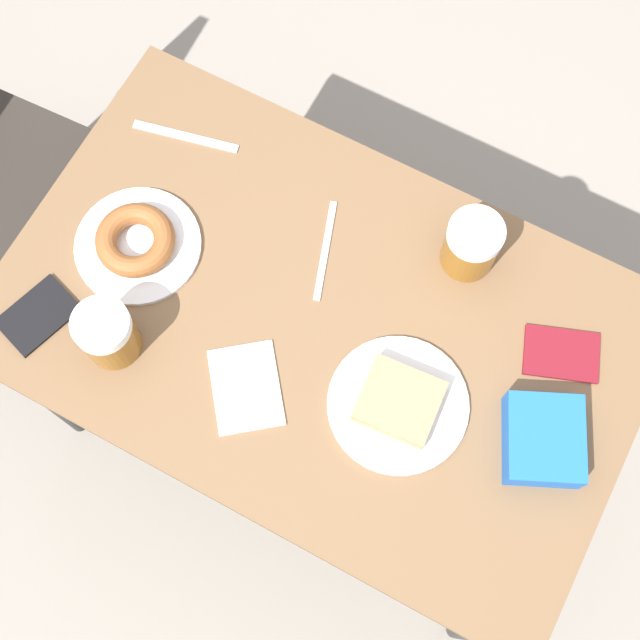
{
  "coord_description": "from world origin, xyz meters",
  "views": [
    {
      "loc": [
        -0.42,
        -0.22,
        2.15
      ],
      "look_at": [
        0.0,
        0.0,
        0.73
      ],
      "focal_mm": 50.0,
      "sensor_mm": 36.0,
      "label": 1
    }
  ],
  "objects_px": {
    "beer_mug_left": "(472,244)",
    "passport_near_edge": "(38,315)",
    "knife": "(186,137)",
    "napkin_folded": "(246,387)",
    "passport_far_edge": "(561,354)",
    "plate_with_donut": "(136,242)",
    "beer_mug_center": "(108,334)",
    "fork": "(325,250)",
    "plate_with_cake": "(398,403)",
    "blue_pouch": "(543,440)"
  },
  "relations": [
    {
      "from": "plate_with_cake",
      "to": "plate_with_donut",
      "type": "bearing_deg",
      "value": 85.58
    },
    {
      "from": "plate_with_cake",
      "to": "beer_mug_left",
      "type": "bearing_deg",
      "value": 2.31
    },
    {
      "from": "plate_with_donut",
      "to": "beer_mug_left",
      "type": "height_order",
      "value": "beer_mug_left"
    },
    {
      "from": "plate_with_cake",
      "to": "plate_with_donut",
      "type": "height_order",
      "value": "plate_with_donut"
    },
    {
      "from": "knife",
      "to": "passport_near_edge",
      "type": "bearing_deg",
      "value": 173.86
    },
    {
      "from": "passport_near_edge",
      "to": "passport_far_edge",
      "type": "distance_m",
      "value": 0.89
    },
    {
      "from": "beer_mug_center",
      "to": "napkin_folded",
      "type": "bearing_deg",
      "value": -80.8
    },
    {
      "from": "beer_mug_center",
      "to": "napkin_folded",
      "type": "distance_m",
      "value": 0.24
    },
    {
      "from": "beer_mug_center",
      "to": "passport_near_edge",
      "type": "bearing_deg",
      "value": 97.7
    },
    {
      "from": "beer_mug_left",
      "to": "fork",
      "type": "relative_size",
      "value": 0.63
    },
    {
      "from": "passport_far_edge",
      "to": "blue_pouch",
      "type": "distance_m",
      "value": 0.16
    },
    {
      "from": "plate_with_donut",
      "to": "fork",
      "type": "bearing_deg",
      "value": -63.28
    },
    {
      "from": "plate_with_donut",
      "to": "knife",
      "type": "distance_m",
      "value": 0.23
    },
    {
      "from": "beer_mug_center",
      "to": "fork",
      "type": "relative_size",
      "value": 0.63
    },
    {
      "from": "plate_with_donut",
      "to": "passport_near_edge",
      "type": "distance_m",
      "value": 0.21
    },
    {
      "from": "passport_near_edge",
      "to": "passport_far_edge",
      "type": "height_order",
      "value": "same"
    },
    {
      "from": "beer_mug_left",
      "to": "passport_near_edge",
      "type": "relative_size",
      "value": 0.79
    },
    {
      "from": "plate_with_cake",
      "to": "beer_mug_center",
      "type": "xyz_separation_m",
      "value": [
        -0.13,
        0.47,
        0.04
      ]
    },
    {
      "from": "beer_mug_center",
      "to": "napkin_folded",
      "type": "relative_size",
      "value": 0.63
    },
    {
      "from": "fork",
      "to": "passport_near_edge",
      "type": "relative_size",
      "value": 1.25
    },
    {
      "from": "beer_mug_center",
      "to": "passport_far_edge",
      "type": "xyz_separation_m",
      "value": [
        0.34,
        -0.67,
        -0.05
      ]
    },
    {
      "from": "plate_with_donut",
      "to": "beer_mug_center",
      "type": "relative_size",
      "value": 1.91
    },
    {
      "from": "plate_with_donut",
      "to": "napkin_folded",
      "type": "height_order",
      "value": "plate_with_donut"
    },
    {
      "from": "plate_with_donut",
      "to": "beer_mug_center",
      "type": "height_order",
      "value": "beer_mug_center"
    },
    {
      "from": "plate_with_donut",
      "to": "passport_far_edge",
      "type": "distance_m",
      "value": 0.75
    },
    {
      "from": "fork",
      "to": "knife",
      "type": "height_order",
      "value": "same"
    },
    {
      "from": "plate_with_cake",
      "to": "passport_near_edge",
      "type": "xyz_separation_m",
      "value": [
        -0.15,
        0.61,
        -0.01
      ]
    },
    {
      "from": "beer_mug_left",
      "to": "napkin_folded",
      "type": "relative_size",
      "value": 0.63
    },
    {
      "from": "plate_with_cake",
      "to": "napkin_folded",
      "type": "xyz_separation_m",
      "value": [
        -0.09,
        0.24,
        -0.01
      ]
    },
    {
      "from": "napkin_folded",
      "to": "passport_far_edge",
      "type": "xyz_separation_m",
      "value": [
        0.3,
        -0.44,
        0.0
      ]
    },
    {
      "from": "passport_near_edge",
      "to": "blue_pouch",
      "type": "bearing_deg",
      "value": -76.62
    },
    {
      "from": "plate_with_cake",
      "to": "napkin_folded",
      "type": "relative_size",
      "value": 1.27
    },
    {
      "from": "napkin_folded",
      "to": "fork",
      "type": "relative_size",
      "value": 1.01
    },
    {
      "from": "napkin_folded",
      "to": "blue_pouch",
      "type": "relative_size",
      "value": 1.02
    },
    {
      "from": "plate_with_cake",
      "to": "knife",
      "type": "bearing_deg",
      "value": 64.76
    },
    {
      "from": "fork",
      "to": "blue_pouch",
      "type": "relative_size",
      "value": 1.02
    },
    {
      "from": "beer_mug_center",
      "to": "fork",
      "type": "bearing_deg",
      "value": -36.3
    },
    {
      "from": "plate_with_donut",
      "to": "blue_pouch",
      "type": "bearing_deg",
      "value": -89.18
    },
    {
      "from": "napkin_folded",
      "to": "fork",
      "type": "bearing_deg",
      "value": -0.11
    },
    {
      "from": "plate_with_cake",
      "to": "beer_mug_left",
      "type": "height_order",
      "value": "beer_mug_left"
    },
    {
      "from": "knife",
      "to": "fork",
      "type": "bearing_deg",
      "value": -103.39
    },
    {
      "from": "passport_near_edge",
      "to": "knife",
      "type": "bearing_deg",
      "value": -6.14
    },
    {
      "from": "beer_mug_center",
      "to": "passport_near_edge",
      "type": "relative_size",
      "value": 0.79
    },
    {
      "from": "plate_with_cake",
      "to": "fork",
      "type": "relative_size",
      "value": 1.28
    },
    {
      "from": "beer_mug_left",
      "to": "beer_mug_center",
      "type": "xyz_separation_m",
      "value": [
        -0.42,
        0.46,
        0.0
      ]
    },
    {
      "from": "passport_far_edge",
      "to": "knife",
      "type": "bearing_deg",
      "value": 85.59
    },
    {
      "from": "napkin_folded",
      "to": "knife",
      "type": "height_order",
      "value": "napkin_folded"
    },
    {
      "from": "beer_mug_center",
      "to": "beer_mug_left",
      "type": "bearing_deg",
      "value": -47.3
    },
    {
      "from": "plate_with_cake",
      "to": "passport_far_edge",
      "type": "relative_size",
      "value": 1.58
    },
    {
      "from": "knife",
      "to": "blue_pouch",
      "type": "xyz_separation_m",
      "value": [
        -0.22,
        -0.8,
        0.03
      ]
    }
  ]
}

